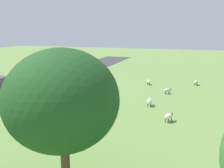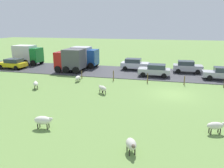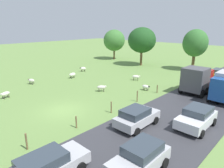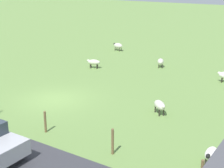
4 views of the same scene
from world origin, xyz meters
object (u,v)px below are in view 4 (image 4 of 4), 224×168
(sheep_0, at_px, (161,62))
(sheep_5, at_px, (160,105))
(sheep_4, at_px, (94,62))
(sheep_7, at_px, (211,154))
(sheep_1, at_px, (118,46))

(sheep_0, height_order, sheep_5, sheep_5)
(sheep_0, distance_m, sheep_4, 5.84)
(sheep_5, distance_m, sheep_7, 5.65)
(sheep_0, height_order, sheep_7, sheep_0)
(sheep_1, relative_size, sheep_7, 1.11)
(sheep_5, bearing_deg, sheep_1, -139.88)
(sheep_0, relative_size, sheep_1, 0.88)
(sheep_0, relative_size, sheep_7, 0.98)
(sheep_0, height_order, sheep_4, sheep_0)
(sheep_0, height_order, sheep_1, sheep_1)
(sheep_5, xyz_separation_m, sheep_7, (3.78, 4.19, -0.07))
(sheep_0, bearing_deg, sheep_1, -119.05)
(sheep_7, bearing_deg, sheep_1, -137.96)
(sheep_0, distance_m, sheep_7, 15.96)
(sheep_7, bearing_deg, sheep_0, -147.01)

